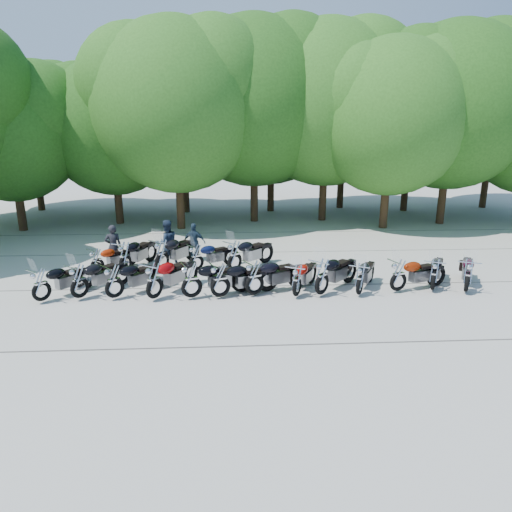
{
  "coord_description": "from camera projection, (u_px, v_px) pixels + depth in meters",
  "views": [
    {
      "loc": [
        -0.83,
        -13.48,
        5.32
      ],
      "look_at": [
        0.0,
        1.5,
        1.1
      ],
      "focal_mm": 32.0,
      "sensor_mm": 36.0,
      "label": 1
    }
  ],
  "objects": [
    {
      "name": "ground",
      "position": [
        259.0,
        302.0,
        14.45
      ],
      "size": [
        90.0,
        90.0,
        0.0
      ],
      "primitive_type": "plane",
      "color": "#A4A094",
      "rests_on": "ground"
    },
    {
      "name": "motorcycle_8",
      "position": [
        322.0,
        276.0,
        14.76
      ],
      "size": [
        2.29,
        2.37,
        1.43
      ],
      "primitive_type": null,
      "rotation": [
        0.0,
        0.0,
        2.39
      ],
      "color": "black",
      "rests_on": "ground"
    },
    {
      "name": "motorcycle_2",
      "position": [
        114.0,
        280.0,
        14.5
      ],
      "size": [
        2.19,
        2.06,
        1.3
      ],
      "primitive_type": null,
      "rotation": [
        0.0,
        0.0,
        2.3
      ],
      "color": "black",
      "rests_on": "ground"
    },
    {
      "name": "tree_13",
      "position": [
        344.0,
        117.0,
        29.96
      ],
      "size": [
        8.31,
        8.31,
        10.2
      ],
      "color": "#3A2614",
      "rests_on": "ground"
    },
    {
      "name": "rider_1",
      "position": [
        167.0,
        243.0,
        17.99
      ],
      "size": [
        1.12,
        1.02,
        1.87
      ],
      "primitive_type": "imported",
      "rotation": [
        0.0,
        0.0,
        3.56
      ],
      "color": "#202E43",
      "rests_on": "ground"
    },
    {
      "name": "tree_6",
      "position": [
        391.0,
        118.0,
        23.67
      ],
      "size": [
        8.0,
        8.0,
        9.82
      ],
      "color": "#3A2614",
      "rests_on": "ground"
    },
    {
      "name": "tree_11",
      "position": [
        183.0,
        125.0,
        28.55
      ],
      "size": [
        7.56,
        7.56,
        9.28
      ],
      "color": "#3A2614",
      "rests_on": "ground"
    },
    {
      "name": "motorcycle_6",
      "position": [
        255.0,
        277.0,
        14.78
      ],
      "size": [
        2.46,
        1.76,
        1.36
      ],
      "primitive_type": null,
      "rotation": [
        0.0,
        0.0,
        2.05
      ],
      "color": "black",
      "rests_on": "ground"
    },
    {
      "name": "motorcycle_4",
      "position": [
        192.0,
        279.0,
        14.5
      ],
      "size": [
        2.53,
        1.53,
        1.37
      ],
      "primitive_type": null,
      "rotation": [
        0.0,
        0.0,
        1.92
      ],
      "color": "black",
      "rests_on": "ground"
    },
    {
      "name": "motorcycle_1",
      "position": [
        79.0,
        280.0,
        14.49
      ],
      "size": [
        1.97,
        2.31,
        1.33
      ],
      "primitive_type": null,
      "rotation": [
        0.0,
        0.0,
        2.5
      ],
      "color": "black",
      "rests_on": "ground"
    },
    {
      "name": "tree_10",
      "position": [
        112.0,
        122.0,
        28.78
      ],
      "size": [
        7.78,
        7.78,
        9.55
      ],
      "color": "#3A2614",
      "rests_on": "ground"
    },
    {
      "name": "motorcycle_12",
      "position": [
        468.0,
        274.0,
        15.03
      ],
      "size": [
        1.7,
        2.41,
        1.33
      ],
      "primitive_type": null,
      "rotation": [
        0.0,
        0.0,
        2.67
      ],
      "color": "#31061A",
      "rests_on": "ground"
    },
    {
      "name": "motorcycle_15",
      "position": [
        162.0,
        254.0,
        17.29
      ],
      "size": [
        2.07,
        2.57,
        1.45
      ],
      "primitive_type": null,
      "rotation": [
        0.0,
        0.0,
        2.56
      ],
      "color": "black",
      "rests_on": "ground"
    },
    {
      "name": "tree_15",
      "position": [
        496.0,
        101.0,
        29.79
      ],
      "size": [
        9.67,
        9.67,
        11.86
      ],
      "color": "#3A2614",
      "rests_on": "ground"
    },
    {
      "name": "motorcycle_16",
      "position": [
        196.0,
        256.0,
        17.33
      ],
      "size": [
        2.17,
        1.73,
        1.22
      ],
      "primitive_type": null,
      "rotation": [
        0.0,
        0.0,
        2.15
      ],
      "color": "#0C1335",
      "rests_on": "ground"
    },
    {
      "name": "tree_5",
      "position": [
        326.0,
        105.0,
        25.6
      ],
      "size": [
        9.04,
        9.04,
        11.1
      ],
      "color": "#3A2614",
      "rests_on": "ground"
    },
    {
      "name": "motorcycle_13",
      "position": [
        97.0,
        260.0,
        16.97
      ],
      "size": [
        1.82,
        1.92,
        1.15
      ],
      "primitive_type": null,
      "rotation": [
        0.0,
        0.0,
        2.41
      ],
      "color": "#A02205",
      "rests_on": "ground"
    },
    {
      "name": "motorcycle_11",
      "position": [
        434.0,
        274.0,
        15.23
      ],
      "size": [
        1.7,
        2.28,
        1.26
      ],
      "primitive_type": null,
      "rotation": [
        0.0,
        0.0,
        2.62
      ],
      "color": "black",
      "rests_on": "ground"
    },
    {
      "name": "tree_4",
      "position": [
        254.0,
        103.0,
        25.26
      ],
      "size": [
        9.13,
        9.13,
        11.2
      ],
      "color": "#3A2614",
      "rests_on": "ground"
    },
    {
      "name": "motorcycle_3",
      "position": [
        154.0,
        279.0,
        14.43
      ],
      "size": [
        2.0,
        2.47,
        1.4
      ],
      "primitive_type": null,
      "rotation": [
        0.0,
        0.0,
        2.55
      ],
      "color": "#8B0507",
      "rests_on": "ground"
    },
    {
      "name": "motorcycle_9",
      "position": [
        360.0,
        278.0,
        14.81
      ],
      "size": [
        1.65,
        2.25,
        1.25
      ],
      "primitive_type": null,
      "rotation": [
        0.0,
        0.0,
        2.64
      ],
      "color": "black",
      "rests_on": "ground"
    },
    {
      "name": "motorcycle_17",
      "position": [
        235.0,
        255.0,
        17.25
      ],
      "size": [
        2.3,
        2.24,
        1.39
      ],
      "primitive_type": null,
      "rotation": [
        0.0,
        0.0,
        2.33
      ],
      "color": "black",
      "rests_on": "ground"
    },
    {
      "name": "tree_2",
      "position": [
        113.0,
        128.0,
        24.96
      ],
      "size": [
        7.31,
        7.31,
        8.97
      ],
      "color": "#3A2614",
      "rests_on": "ground"
    },
    {
      "name": "tree_7",
      "position": [
        452.0,
        107.0,
        24.63
      ],
      "size": [
        8.79,
        8.79,
        10.79
      ],
      "color": "#3A2614",
      "rests_on": "ground"
    },
    {
      "name": "tree_3",
      "position": [
        176.0,
        108.0,
        23.35
      ],
      "size": [
        8.7,
        8.7,
        10.67
      ],
      "color": "#3A2614",
      "rests_on": "ground"
    },
    {
      "name": "motorcycle_0",
      "position": [
        41.0,
        284.0,
        14.24
      ],
      "size": [
        1.92,
        2.16,
        1.26
      ],
      "primitive_type": null,
      "rotation": [
        0.0,
        0.0,
        2.47
      ],
      "color": "black",
      "rests_on": "ground"
    },
    {
      "name": "rider_2",
      "position": [
        194.0,
        242.0,
        18.69
      ],
      "size": [
        0.99,
        0.56,
        1.6
      ],
      "primitive_type": "imported",
      "rotation": [
        0.0,
        0.0,
        2.95
      ],
      "color": "#223648",
      "rests_on": "ground"
    },
    {
      "name": "motorcycle_5",
      "position": [
        220.0,
        279.0,
        14.57
      ],
      "size": [
        2.45,
        1.51,
        1.33
      ],
      "primitive_type": null,
      "rotation": [
        0.0,
        0.0,
        1.94
      ],
      "color": "black",
      "rests_on": "ground"
    },
    {
      "name": "motorcycle_10",
      "position": [
        399.0,
        274.0,
        15.11
      ],
      "size": [
        2.39,
        1.44,
        1.29
      ],
      "primitive_type": null,
      "rotation": [
        0.0,
        0.0,
        1.92
      ],
      "color": "maroon",
      "rests_on": "ground"
    },
    {
      "name": "motorcycle_7",
      "position": [
        297.0,
        279.0,
        14.67
      ],
      "size": [
        1.61,
        2.26,
        1.24
      ],
      "primitive_type": null,
      "rotation": [
        0.0,
        0.0,
        2.66
      ],
      "color": "#940B05",
      "rests_on": "ground"
    },
    {
      "name": "tree_14",
      "position": [
        411.0,
        120.0,
        28.9
      ],
      "size": [
        8.02,
        8.02,
        9.84
      ],
      "color": "#3A2614",
      "rests_on": "ground"
    },
    {
      "name": "motorcycle_14",
      "position": [
        125.0,
        256.0,
        17.03
      ],
      "size": [
        1.62,
        2.58,
        1.4
      ],
      "primitive_type": null,
      "rotation": [
        0.0,
        0.0,
        2.76
      ],
      "color": "black",
      "rests_on": "ground"
    },
    {
      "name": "tree_9",
      "position": [
        31.0,
        125.0,
        29.14
      ],
      "size": [
        7.59,
        7.59,
        9.32
      ],
      "color": "#3A2614",
      "rests_on": "ground"
    },
    {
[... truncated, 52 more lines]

